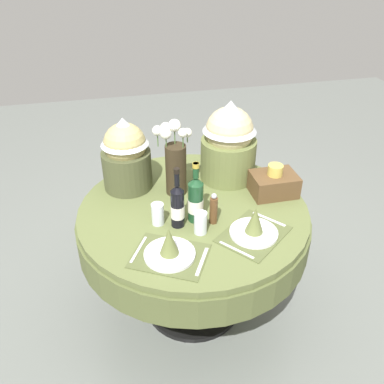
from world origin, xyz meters
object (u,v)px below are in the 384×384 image
at_px(place_setting_right, 254,227).
at_px(wine_bottle_left, 177,206).
at_px(place_setting_left, 169,248).
at_px(tumbler_near_right, 200,223).
at_px(tumbler_near_left, 158,214).
at_px(woven_basket_side_right, 274,183).
at_px(flower_vase, 175,161).
at_px(dining_table, 193,227).
at_px(pepper_mill, 214,209).
at_px(gift_tub_back_right, 229,139).
at_px(gift_tub_back_left, 126,152).
at_px(wine_bottle_centre, 196,199).

height_order(place_setting_right, wine_bottle_left, wine_bottle_left).
bearing_deg(place_setting_left, wine_bottle_left, 69.61).
bearing_deg(wine_bottle_left, tumbler_near_right, -40.55).
xyz_separation_m(place_setting_left, tumbler_near_right, (0.18, 0.14, 0.01)).
bearing_deg(tumbler_near_left, woven_basket_side_right, 11.17).
relative_size(flower_vase, woven_basket_side_right, 1.74).
distance_m(dining_table, place_setting_left, 0.45).
height_order(flower_vase, pepper_mill, flower_vase).
distance_m(wine_bottle_left, gift_tub_back_right, 0.58).
bearing_deg(gift_tub_back_left, wine_bottle_centre, -53.06).
height_order(place_setting_right, flower_vase, flower_vase).
bearing_deg(place_setting_left, wine_bottle_centre, 53.94).
bearing_deg(tumbler_near_left, gift_tub_back_right, 37.40).
xyz_separation_m(wine_bottle_left, gift_tub_back_right, (0.39, 0.41, 0.14)).
bearing_deg(place_setting_right, gift_tub_back_right, 86.30).
xyz_separation_m(wine_bottle_centre, gift_tub_back_right, (0.29, 0.38, 0.13)).
height_order(tumbler_near_left, pepper_mill, pepper_mill).
xyz_separation_m(tumbler_near_right, gift_tub_back_right, (0.29, 0.49, 0.20)).
bearing_deg(wine_bottle_centre, place_setting_left, -126.06).
relative_size(pepper_mill, gift_tub_back_left, 0.41).
bearing_deg(dining_table, wine_bottle_centre, -97.00).
xyz_separation_m(wine_bottle_left, tumbler_near_left, (-0.10, 0.04, -0.06)).
bearing_deg(wine_bottle_centre, woven_basket_side_right, 16.58).
xyz_separation_m(wine_bottle_centre, pepper_mill, (0.08, -0.04, -0.05)).
relative_size(dining_table, tumbler_near_left, 10.85).
height_order(wine_bottle_left, wine_bottle_centre, wine_bottle_centre).
xyz_separation_m(place_setting_right, wine_bottle_left, (-0.35, 0.16, 0.07)).
distance_m(wine_bottle_centre, woven_basket_side_right, 0.51).
bearing_deg(tumbler_near_left, dining_table, 25.38).
bearing_deg(woven_basket_side_right, gift_tub_back_right, 130.52).
bearing_deg(gift_tub_back_right, dining_table, -135.44).
bearing_deg(pepper_mill, gift_tub_back_right, 64.20).
xyz_separation_m(place_setting_right, pepper_mill, (-0.17, 0.14, 0.03)).
relative_size(place_setting_left, gift_tub_back_left, 0.98).
xyz_separation_m(tumbler_near_left, pepper_mill, (0.28, -0.06, 0.02)).
xyz_separation_m(dining_table, flower_vase, (-0.06, 0.18, 0.33)).
distance_m(tumbler_near_right, pepper_mill, 0.11).
bearing_deg(tumbler_near_right, place_setting_right, -17.05).
bearing_deg(wine_bottle_left, woven_basket_side_right, 16.26).
bearing_deg(gift_tub_back_left, wine_bottle_left, -64.40).
height_order(gift_tub_back_left, woven_basket_side_right, gift_tub_back_left).
bearing_deg(place_setting_left, place_setting_right, 8.34).
xyz_separation_m(place_setting_right, wine_bottle_centre, (-0.25, 0.19, 0.08)).
height_order(wine_bottle_centre, gift_tub_back_right, gift_tub_back_right).
bearing_deg(gift_tub_back_left, dining_table, -43.02).
distance_m(place_setting_right, flower_vase, 0.58).
height_order(pepper_mill, gift_tub_back_left, gift_tub_back_left).
xyz_separation_m(flower_vase, pepper_mill, (0.13, -0.33, -0.12)).
bearing_deg(pepper_mill, woven_basket_side_right, 25.13).
bearing_deg(woven_basket_side_right, place_setting_left, -149.45).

